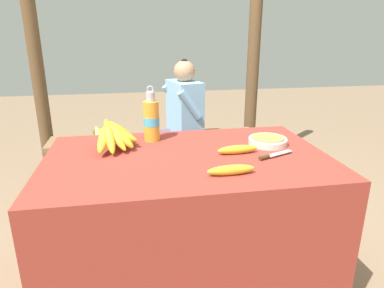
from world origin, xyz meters
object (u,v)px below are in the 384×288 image
loose_banana_front (231,170)px  knife (271,156)px  seated_vendor (179,116)px  water_bottle (151,120)px  banana_bunch_green (101,132)px  support_post_far (254,43)px  wooden_bench (156,144)px  banana_bunch_ripe (114,134)px  support_post_near (34,44)px  loose_banana_side (238,150)px  serving_bowl (268,140)px

loose_banana_front → knife: size_ratio=1.05×
seated_vendor → water_bottle: bearing=58.7°
banana_bunch_green → support_post_far: 1.59m
water_bottle → wooden_bench: 1.08m
seated_vendor → support_post_far: bearing=-166.2°
water_bottle → knife: 0.65m
banana_bunch_ripe → support_post_near: size_ratio=0.14×
seated_vendor → banana_bunch_green: size_ratio=3.58×
water_bottle → seated_vendor: bearing=73.5°
water_bottle → loose_banana_side: water_bottle is taller
support_post_far → seated_vendor: bearing=-151.4°
seated_vendor → serving_bowl: bearing=91.4°
loose_banana_side → support_post_near: size_ratio=0.09×
wooden_bench → support_post_near: (-0.95, 0.37, 0.81)m
banana_bunch_ripe → serving_bowl: banana_bunch_ripe is taller
serving_bowl → banana_bunch_green: bearing=129.8°
serving_bowl → loose_banana_side: (-0.20, -0.11, -0.00)m
seated_vendor → banana_bunch_green: (-0.64, 0.05, -0.12)m
support_post_near → wooden_bench: bearing=-21.2°
knife → banana_bunch_green: bearing=100.9°
serving_bowl → knife: bearing=-107.2°
loose_banana_front → support_post_near: (-1.16, 1.86, 0.44)m
wooden_bench → support_post_far: 1.30m
knife → wooden_bench: (-0.45, 1.33, -0.36)m
support_post_near → serving_bowl: bearing=-45.9°
support_post_far → wooden_bench: bearing=-158.8°
loose_banana_front → loose_banana_side: (0.10, 0.24, 0.00)m
loose_banana_side → knife: (0.14, -0.08, -0.01)m
water_bottle → loose_banana_front: water_bottle is taller
support_post_near → loose_banana_front: bearing=-58.0°
loose_banana_front → banana_bunch_green: 1.65m
knife → banana_bunch_green: size_ratio=0.65×
knife → support_post_far: size_ratio=0.08×
knife → support_post_near: (-1.41, 1.70, 0.45)m
banana_bunch_green → support_post_far: size_ratio=0.13×
water_bottle → banana_bunch_ripe: bearing=-152.7°
water_bottle → wooden_bench: size_ratio=0.17×
support_post_near → support_post_far: 1.91m
banana_bunch_green → support_post_near: 0.93m
water_bottle → wooden_bench: water_bottle is taller
water_bottle → banana_bunch_green: bearing=110.5°
water_bottle → banana_bunch_green: (-0.36, 0.97, -0.33)m
knife → banana_bunch_ripe: bearing=137.1°
loose_banana_front → banana_bunch_ripe: bearing=138.8°
wooden_bench → support_post_far: support_post_far is taller
serving_bowl → knife: (-0.06, -0.19, -0.01)m
serving_bowl → support_post_far: 1.63m
banana_bunch_green → support_post_near: (-0.51, 0.37, 0.68)m
wooden_bench → support_post_near: support_post_near is taller
serving_bowl → banana_bunch_ripe: bearing=174.6°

